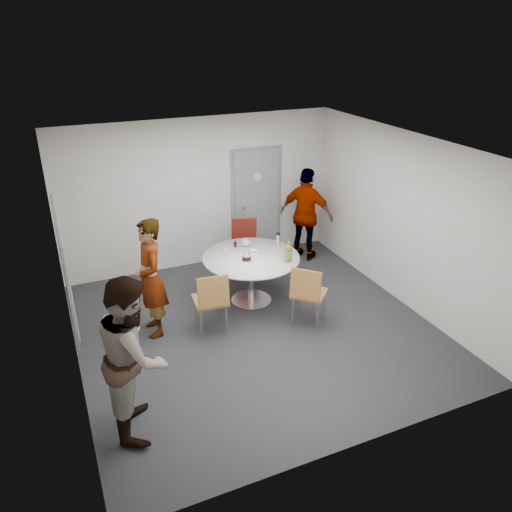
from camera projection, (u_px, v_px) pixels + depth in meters
name	position (u px, v px, depth m)	size (l,w,h in m)	color
floor	(256.00, 329.00, 7.42)	(5.00, 5.00, 0.00)	#232327
ceiling	(256.00, 148.00, 6.27)	(5.00, 5.00, 0.00)	silver
wall_back	(200.00, 194.00, 8.92)	(5.00, 5.00, 0.00)	#BAB7B0
wall_left	(64.00, 280.00, 5.94)	(5.00, 5.00, 0.00)	#BAB7B0
wall_right	(403.00, 220.00, 7.75)	(5.00, 5.00, 0.00)	#BAB7B0
wall_front	(360.00, 344.00, 4.77)	(5.00, 5.00, 0.00)	#BAB7B0
door	(256.00, 203.00, 9.44)	(1.02, 0.17, 2.12)	gray
whiteboard	(64.00, 265.00, 6.08)	(0.04, 1.90, 1.25)	gray
table	(253.00, 263.00, 7.88)	(1.53, 1.53, 1.12)	silver
chair_near_left	(212.00, 297.00, 7.06)	(0.51, 0.55, 0.98)	brown
chair_near_right	(308.00, 291.00, 7.24)	(0.68, 0.68, 0.98)	brown
chair_far	(245.00, 240.00, 8.90)	(0.57, 0.61, 0.99)	maroon
person_main	(151.00, 278.00, 6.99)	(0.64, 0.42, 1.76)	#A5C6EA
person_left	(134.00, 355.00, 5.30)	(0.90, 0.71, 1.86)	white
person_right	(306.00, 215.00, 9.27)	(1.03, 0.43, 1.76)	black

